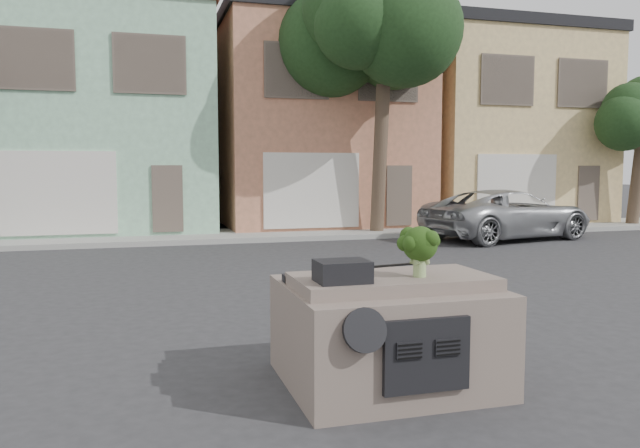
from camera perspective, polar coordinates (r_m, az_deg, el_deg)
name	(u,v)px	position (r m, az deg, el deg)	size (l,w,h in m)	color
ground_plane	(308,315)	(9.28, -1.08, -8.34)	(120.00, 120.00, 0.00)	#303033
sidewalk	(220,236)	(19.47, -9.16, -1.09)	(40.00, 3.00, 0.15)	gray
townhouse_mint	(103,122)	(23.30, -19.21, 8.82)	(7.20, 8.20, 7.55)	#90C5A1
townhouse_tan	(310,126)	(24.12, -0.90, 8.97)	(7.20, 8.20, 7.55)	#B87557
townhouse_beige	(484,129)	(27.08, 14.77, 8.38)	(7.20, 8.20, 7.55)	#D8B97A
silver_pickup	(507,239)	(19.86, 16.74, -1.34)	(2.51, 5.45, 1.51)	#A2A4A8
tree_near	(380,101)	(20.03, 5.54, 11.09)	(4.40, 4.00, 8.50)	#1A3517
tree_far	(639,145)	(25.39, 27.13, 6.46)	(3.20, 3.00, 6.00)	#1A3517
car_dashboard	(386,328)	(6.38, 6.05, -9.43)	(2.00, 1.80, 1.12)	#6F6056
instrument_hump	(342,271)	(5.73, 2.05, -4.34)	(0.48, 0.38, 0.20)	black
wiper_arm	(397,265)	(6.72, 7.08, -3.73)	(0.70, 0.03, 0.02)	black
broccoli	(420,251)	(6.05, 9.12, -2.46)	(0.41, 0.41, 0.50)	#1B330E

